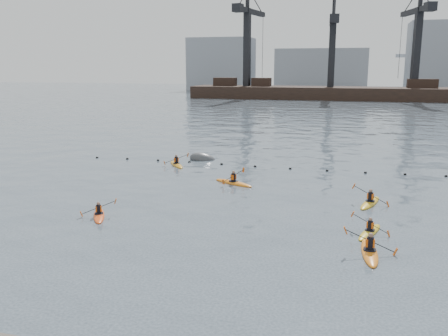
{
  "coord_description": "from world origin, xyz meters",
  "views": [
    {
      "loc": [
        5.67,
        -16.23,
        8.38
      ],
      "look_at": [
        -1.06,
        8.76,
        2.8
      ],
      "focal_mm": 38.0,
      "sensor_mm": 36.0,
      "label": 1
    }
  ],
  "objects": [
    {
      "name": "kayaker_3",
      "position": [
        7.08,
        13.45,
        0.1
      ],
      "size": [
        2.27,
        3.41,
        1.29
      ],
      "rotation": [
        0.0,
        0.0,
        -0.3
      ],
      "color": "gold",
      "rests_on": "ground"
    },
    {
      "name": "kayaker_2",
      "position": [
        -2.36,
        16.24,
        0.11
      ],
      "size": [
        3.37,
        2.22,
        1.16
      ],
      "rotation": [
        0.0,
        0.0,
        1.09
      ],
      "color": "orange",
      "rests_on": "ground"
    },
    {
      "name": "kayaker_0",
      "position": [
        -7.93,
        6.84,
        0.09
      ],
      "size": [
        1.98,
        2.91,
        1.09
      ],
      "rotation": [
        0.0,
        0.0,
        0.51
      ],
      "color": "#F14F16",
      "rests_on": "ground"
    },
    {
      "name": "ground",
      "position": [
        0.0,
        0.0,
        0.0
      ],
      "size": [
        400.0,
        400.0,
        0.0
      ],
      "primitive_type": "plane",
      "color": "#323E49",
      "rests_on": "ground"
    },
    {
      "name": "kayaker_1",
      "position": [
        6.9,
        7.95,
        0.09
      ],
      "size": [
        1.97,
        2.99,
        1.11
      ],
      "rotation": [
        0.0,
        0.0,
        -0.34
      ],
      "color": "gold",
      "rests_on": "ground"
    },
    {
      "name": "mooring_buoy",
      "position": [
        -7.26,
        24.31,
        0.0
      ],
      "size": [
        2.88,
        1.97,
        1.69
      ],
      "primitive_type": "ellipsoid",
      "rotation": [
        0.0,
        0.21,
        0.22
      ],
      "color": "#414346",
      "rests_on": "ground"
    },
    {
      "name": "float_line",
      "position": [
        -0.5,
        22.53,
        0.03
      ],
      "size": [
        33.24,
        0.73,
        0.24
      ],
      "color": "black",
      "rests_on": "ground"
    },
    {
      "name": "kayaker_4",
      "position": [
        6.81,
        5.12,
        0.11
      ],
      "size": [
        2.43,
        3.54,
        1.35
      ],
      "rotation": [
        0.0,
        0.0,
        3.2
      ],
      "color": "orange",
      "rests_on": "ground"
    },
    {
      "name": "barge_pier",
      "position": [
        -0.22,
        110.0,
        1.89
      ],
      "size": [
        72.0,
        19.3,
        29.5
      ],
      "color": "black",
      "rests_on": "ground"
    },
    {
      "name": "kayaker_5",
      "position": [
        -8.7,
        21.32,
        0.1
      ],
      "size": [
        2.43,
        3.05,
        1.15
      ],
      "rotation": [
        0.0,
        0.0,
        0.62
      ],
      "color": "orange",
      "rests_on": "ground"
    },
    {
      "name": "skyline",
      "position": [
        2.23,
        150.27,
        9.25
      ],
      "size": [
        141.0,
        28.0,
        22.0
      ],
      "color": "gray",
      "rests_on": "ground"
    }
  ]
}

